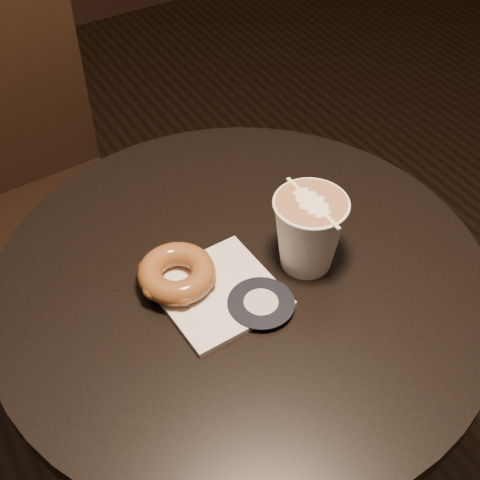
{
  "coord_description": "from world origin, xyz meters",
  "views": [
    {
      "loc": [
        -0.32,
        -0.53,
        1.44
      ],
      "look_at": [
        0.01,
        0.03,
        0.79
      ],
      "focal_mm": 50.0,
      "sensor_mm": 36.0,
      "label": 1
    }
  ],
  "objects_px": {
    "cafe_table": "(242,358)",
    "chair": "(31,169)",
    "pastry_bag": "(219,292)",
    "doughnut": "(177,273)",
    "latte_cup": "(308,233)"
  },
  "relations": [
    {
      "from": "chair",
      "to": "latte_cup",
      "type": "relative_size",
      "value": 8.09
    },
    {
      "from": "cafe_table",
      "to": "latte_cup",
      "type": "bearing_deg",
      "value": -15.55
    },
    {
      "from": "chair",
      "to": "doughnut",
      "type": "xyz_separation_m",
      "value": [
        0.04,
        -0.66,
        0.26
      ]
    },
    {
      "from": "doughnut",
      "to": "latte_cup",
      "type": "relative_size",
      "value": 0.94
    },
    {
      "from": "pastry_bag",
      "to": "latte_cup",
      "type": "distance_m",
      "value": 0.15
    },
    {
      "from": "latte_cup",
      "to": "chair",
      "type": "bearing_deg",
      "value": 106.71
    },
    {
      "from": "cafe_table",
      "to": "chair",
      "type": "bearing_deg",
      "value": 100.23
    },
    {
      "from": "cafe_table",
      "to": "chair",
      "type": "relative_size",
      "value": 0.82
    },
    {
      "from": "cafe_table",
      "to": "doughnut",
      "type": "bearing_deg",
      "value": 161.74
    },
    {
      "from": "chair",
      "to": "pastry_bag",
      "type": "distance_m",
      "value": 0.75
    },
    {
      "from": "doughnut",
      "to": "chair",
      "type": "bearing_deg",
      "value": 93.38
    },
    {
      "from": "chair",
      "to": "latte_cup",
      "type": "distance_m",
      "value": 0.8
    },
    {
      "from": "chair",
      "to": "latte_cup",
      "type": "bearing_deg",
      "value": -76.04
    },
    {
      "from": "cafe_table",
      "to": "pastry_bag",
      "type": "distance_m",
      "value": 0.21
    },
    {
      "from": "pastry_bag",
      "to": "doughnut",
      "type": "xyz_separation_m",
      "value": [
        -0.04,
        0.04,
        0.02
      ]
    }
  ]
}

